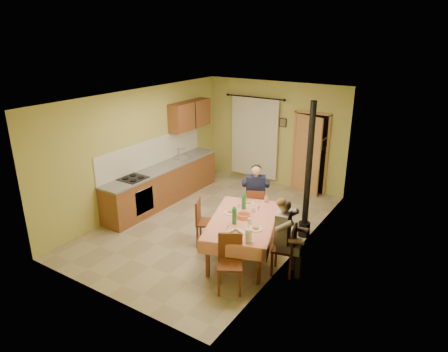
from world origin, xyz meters
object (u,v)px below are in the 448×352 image
Objects in this scene: chair_far at (255,216)px; stove_flue at (307,190)px; man_far at (256,190)px; chair_right at (284,259)px; dining_table at (243,237)px; chair_left at (207,231)px; man_right at (285,228)px; chair_near at (230,274)px.

chair_far is 0.33× the size of stove_flue.
chair_right is at bearing -72.03° from man_far.
man_far reaches higher than dining_table.
dining_table is at bearing 66.16° from chair_left.
man_far is at bearing -166.65° from stove_flue.
stove_flue reaches higher than man_far.
man_far is at bearing 31.97° from man_right.
chair_near is (0.36, -1.04, -0.09)m from dining_table.
man_far is (-0.01, 0.01, 0.59)m from chair_far.
man_far reaches higher than chair_right.
chair_far is at bearing 131.41° from chair_left.
chair_far is at bearing 32.43° from chair_right.
stove_flue is (1.02, 0.25, 0.74)m from chair_far.
man_right is (1.23, -1.24, 0.00)m from man_far.
man_far is 1.74m from man_right.
man_right is at bearing 90.00° from chair_right.
chair_near is 1.00× the size of chair_left.
dining_table is 1.65m from stove_flue.
chair_right reaches higher than dining_table.
man_far reaches higher than chair_left.
dining_table is at bearing -100.18° from chair_far.
man_far and man_right have the same top height.
chair_far is 0.97× the size of chair_near.
chair_left is (-1.71, 0.11, 0.00)m from chair_right.
man_far is at bearing -102.00° from chair_near.
chair_right is at bearing -71.91° from chair_far.
stove_flue reaches higher than man_right.
chair_right is 1.72m from chair_left.
man_far is (-1.24, 1.24, 0.59)m from chair_right.
man_right is at bearing -150.39° from chair_near.
stove_flue reaches higher than chair_near.
dining_table is 1.15m from chair_far.
chair_right is 0.33× the size of stove_flue.
chair_right is 0.67× the size of man_far.
man_right is (-0.01, -0.00, 0.59)m from chair_right.
stove_flue is (1.50, 1.37, 0.74)m from chair_left.
man_right is (0.53, 0.90, 0.59)m from chair_near.
chair_far is 2.24m from chair_near.
stove_flue reaches higher than chair_far.
chair_far is 0.67× the size of man_far.
stove_flue is (0.69, 1.35, 0.65)m from dining_table.
chair_near and chair_left have the same top height.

